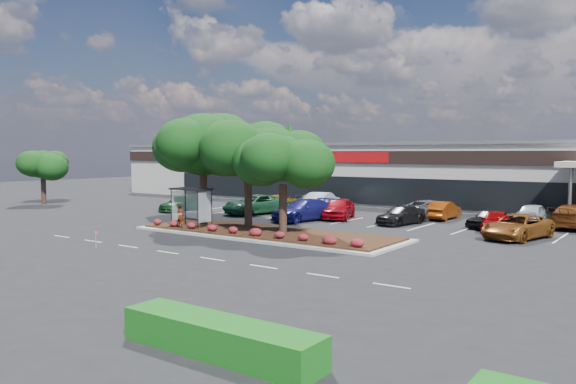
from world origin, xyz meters
The scene contains 29 objects.
ground centered at (0.00, 0.00, 0.00)m, with size 160.00×160.00×0.00m, color black.
retail_store centered at (0.06, 33.91, 3.15)m, with size 80.40×25.20×6.25m.
landscape_island centered at (-2.00, 4.00, 0.12)m, with size 18.00×6.00×0.26m.
lane_markings centered at (-0.14, 10.42, 0.01)m, with size 33.12×20.06×0.01m.
shrub_row centered at (-2.00, 1.90, 0.51)m, with size 17.00×0.80×0.50m, color maroon, non-canonical shape.
bus_shelter centered at (-7.50, 2.95, 2.31)m, with size 2.75×1.55×2.59m.
island_tree_west centered at (-8.00, 4.50, 4.21)m, with size 7.20×7.20×7.89m, color black, non-canonical shape.
island_tree_mid centered at (-4.50, 5.20, 3.92)m, with size 6.60×6.60×7.32m, color black, non-canonical shape.
island_tree_east centered at (-0.50, 3.70, 3.51)m, with size 5.80×5.80×6.50m, color black, non-canonical shape.
hedge_south_east centered at (10.00, -13.50, 0.45)m, with size 6.00×1.30×0.90m, color #135011.
tree_west_far centered at (-34.00, 8.00, 2.80)m, with size 4.80×4.80×5.61m, color black, non-canonical shape.
conifer_north_west centered at (-30.00, 46.00, 5.00)m, with size 4.40×4.40×10.00m, color black.
person_waiting centered at (-7.60, 1.89, 1.05)m, with size 0.57×0.38×1.57m, color #594C47.
survey_stake centered at (-6.56, -5.39, 0.62)m, with size 0.07×0.14×0.95m.
car_0 centered at (-17.30, 11.21, 0.67)m, with size 1.87×4.59×1.33m, color #184420.
car_1 centered at (-10.30, 13.15, 0.82)m, with size 2.74×5.94×1.65m, color #1C4F2D.
car_2 centered at (-2.67, 14.21, 0.84)m, with size 1.97×4.91×1.67m, color #9D0610.
car_3 centered at (-4.31, 11.65, 0.83)m, with size 2.32×5.70×1.65m, color navy.
car_4 centered at (2.73, 13.95, 0.66)m, with size 1.86×4.58×1.33m, color black.
car_5 centered at (9.47, 13.97, 0.72)m, with size 1.69×4.20×1.43m, color #7B0002.
car_6 centered at (8.61, 15.51, 0.66)m, with size 1.57×3.90×1.33m, color black.
car_7 centered at (11.41, 11.55, 0.75)m, with size 2.49×5.39×1.50m, color brown.
car_9 centered at (-11.21, 17.87, 0.67)m, with size 2.23×4.85×1.35m, color #82500C.
car_10 centered at (-8.74, 20.41, 0.72)m, with size 2.01×4.95×1.44m, color #58595F.
car_11 centered at (-7.16, 18.90, 0.84)m, with size 1.78×5.11×1.68m, color silver.
car_12 centered at (3.16, 18.65, 0.75)m, with size 2.48×5.38×1.49m, color #53545A.
car_13 centered at (4.14, 18.71, 0.72)m, with size 1.52×4.35×1.43m, color #752B06.
car_14 centered at (10.49, 20.36, 0.74)m, with size 1.74×4.33×1.47m, color #B5BDC2.
car_15 centered at (13.51, 18.94, 0.84)m, with size 2.34×5.76×1.67m, color #643010.
Camera 1 is at (19.72, -24.04, 5.22)m, focal length 35.00 mm.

